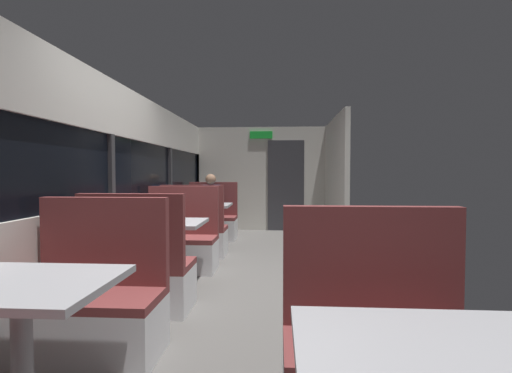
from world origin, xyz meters
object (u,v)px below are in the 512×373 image
dining_table_near_window (21,301)px  bench_front_aisle_facing_entry (378,363)px  bench_near_window_facing_entry (94,309)px  bench_mid_window_facing_entry (181,245)px  bench_far_window_facing_end (195,235)px  seated_passenger (211,212)px  bench_mid_window_facing_end (139,276)px  dining_table_mid_window (163,230)px  bench_far_window_facing_entry (212,222)px  dining_table_far_window (204,210)px

dining_table_near_window → bench_front_aisle_facing_entry: 1.82m
bench_near_window_facing_entry → bench_mid_window_facing_entry: size_ratio=1.00×
bench_far_window_facing_end → seated_passenger: size_ratio=0.87×
dining_table_near_window → bench_mid_window_facing_entry: (0.00, 2.90, -0.31)m
bench_mid_window_facing_end → bench_front_aisle_facing_entry: (1.79, -1.40, 0.00)m
dining_table_mid_window → bench_far_window_facing_end: bearing=90.0°
bench_mid_window_facing_end → bench_far_window_facing_end: same height
bench_mid_window_facing_entry → seated_passenger: 2.14m
bench_mid_window_facing_end → seated_passenger: 3.53m
dining_table_near_window → dining_table_mid_window: (0.00, 2.20, 0.00)m
bench_near_window_facing_entry → dining_table_mid_window: bench_near_window_facing_entry is taller
bench_near_window_facing_entry → bench_far_window_facing_entry: size_ratio=1.00×
dining_table_near_window → seated_passenger: bearing=90.0°
dining_table_near_window → bench_front_aisle_facing_entry: bearing=3.2°
bench_mid_window_facing_end → bench_mid_window_facing_entry: size_ratio=1.00×
dining_table_mid_window → bench_mid_window_facing_entry: 0.77m
bench_mid_window_facing_end → bench_far_window_facing_entry: bearing=90.0°
bench_mid_window_facing_entry → bench_front_aisle_facing_entry: bearing=-57.4°
dining_table_near_window → bench_front_aisle_facing_entry: bench_front_aisle_facing_entry is taller
bench_near_window_facing_entry → bench_far_window_facing_end: 3.00m
bench_near_window_facing_entry → dining_table_near_window: bearing=-90.0°
bench_near_window_facing_entry → seated_passenger: (0.00, 4.33, 0.21)m
dining_table_near_window → bench_far_window_facing_entry: bench_far_window_facing_entry is taller
dining_table_near_window → bench_mid_window_facing_entry: 2.92m
dining_table_near_window → bench_mid_window_facing_end: size_ratio=0.82×
bench_mid_window_facing_end → dining_table_near_window: bearing=-90.0°
seated_passenger → dining_table_mid_window: bearing=-90.0°
bench_far_window_facing_entry → bench_far_window_facing_end: bearing=-90.0°
bench_near_window_facing_entry → bench_mid_window_facing_end: same height
dining_table_far_window → dining_table_mid_window: bearing=-90.0°
bench_mid_window_facing_end → dining_table_far_window: bench_mid_window_facing_end is taller
bench_near_window_facing_entry → bench_far_window_facing_entry: 4.40m
dining_table_far_window → bench_far_window_facing_entry: size_ratio=0.82×
bench_near_window_facing_entry → bench_mid_window_facing_entry: (0.00, 2.20, 0.00)m
bench_mid_window_facing_end → bench_front_aisle_facing_entry: same height
bench_front_aisle_facing_entry → bench_mid_window_facing_end: bearing=141.9°
bench_far_window_facing_entry → seated_passenger: 0.22m
bench_near_window_facing_entry → seated_passenger: 4.34m
bench_far_window_facing_end → bench_front_aisle_facing_entry: size_ratio=1.00×
bench_mid_window_facing_entry → bench_front_aisle_facing_entry: same height
dining_table_mid_window → bench_far_window_facing_entry: bearing=90.0°
dining_table_mid_window → bench_far_window_facing_end: size_ratio=0.82×
seated_passenger → bench_mid_window_facing_entry: bearing=-90.0°
bench_far_window_facing_end → bench_near_window_facing_entry: bearing=-90.0°
bench_near_window_facing_entry → bench_far_window_facing_end: (0.00, 3.00, 0.00)m
bench_mid_window_facing_end → seated_passenger: seated_passenger is taller
bench_far_window_facing_entry → seated_passenger: size_ratio=0.87×
dining_table_near_window → seated_passenger: size_ratio=0.71×
dining_table_near_window → bench_mid_window_facing_entry: bench_mid_window_facing_entry is taller
bench_near_window_facing_entry → seated_passenger: seated_passenger is taller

